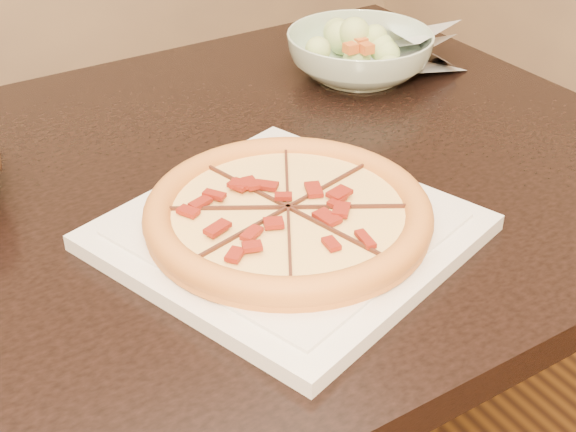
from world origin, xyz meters
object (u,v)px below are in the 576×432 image
at_px(dining_table, 161,274).
at_px(pizza, 288,213).
at_px(salad_bowl, 359,55).
at_px(plate, 288,231).

relative_size(dining_table, pizza, 4.35).
relative_size(pizza, salad_bowl, 1.38).
relative_size(dining_table, salad_bowl, 6.00).
bearing_deg(dining_table, pizza, -59.48).
relative_size(dining_table, plate, 3.13).
bearing_deg(dining_table, plate, -59.47).
bearing_deg(pizza, plate, 7.41).
xyz_separation_m(dining_table, plate, (0.09, -0.15, 0.12)).
relative_size(plate, pizza, 1.39).
height_order(dining_table, salad_bowl, salad_bowl).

